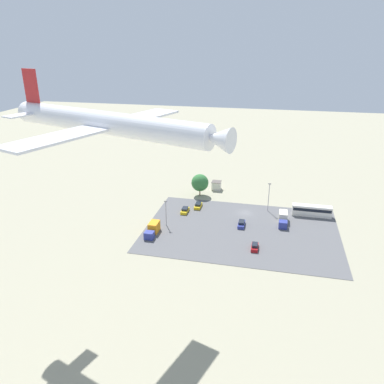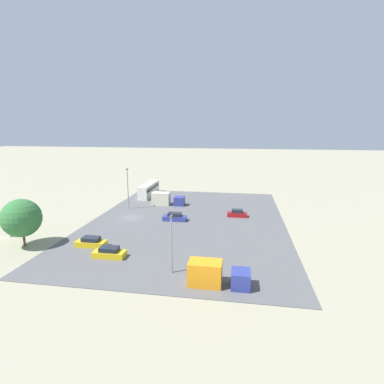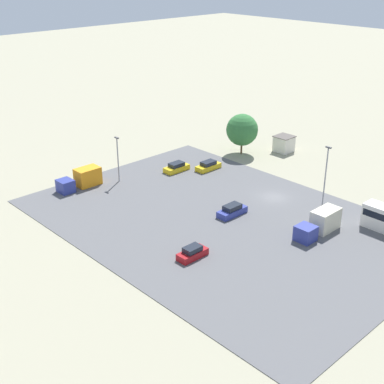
{
  "view_description": "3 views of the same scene",
  "coord_description": "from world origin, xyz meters",
  "px_view_note": "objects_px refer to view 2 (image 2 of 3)",
  "views": [
    {
      "loc": [
        -7.21,
        107.19,
        49.67
      ],
      "look_at": [
        9.77,
        32.12,
        18.8
      ],
      "focal_mm": 35.0,
      "sensor_mm": 36.0,
      "label": 1
    },
    {
      "loc": [
        56.24,
        21.83,
        18.53
      ],
      "look_at": [
        -5.69,
        11.8,
        4.72
      ],
      "focal_mm": 28.0,
      "sensor_mm": 36.0,
      "label": 2
    },
    {
      "loc": [
        -45.98,
        61.02,
        34.6
      ],
      "look_at": [
        4.59,
        13.1,
        3.46
      ],
      "focal_mm": 50.0,
      "sensor_mm": 36.0,
      "label": 3
    }
  ],
  "objects_px": {
    "parked_car_0": "(91,242)",
    "parked_truck_0": "(215,275)",
    "shed_building": "(8,225)",
    "parked_car_3": "(175,217)",
    "bus": "(149,189)",
    "parked_truck_1": "(166,199)",
    "parked_car_1": "(237,214)",
    "parked_car_2": "(109,253)"
  },
  "relations": [
    {
      "from": "shed_building",
      "to": "parked_car_1",
      "type": "bearing_deg",
      "value": 112.57
    },
    {
      "from": "bus",
      "to": "parked_car_3",
      "type": "relative_size",
      "value": 2.49
    },
    {
      "from": "parked_car_0",
      "to": "parked_truck_1",
      "type": "distance_m",
      "value": 27.24
    },
    {
      "from": "shed_building",
      "to": "bus",
      "type": "bearing_deg",
      "value": 153.95
    },
    {
      "from": "parked_car_0",
      "to": "parked_truck_0",
      "type": "bearing_deg",
      "value": -113.22
    },
    {
      "from": "shed_building",
      "to": "parked_truck_0",
      "type": "xyz_separation_m",
      "value": [
        11.81,
        37.44,
        -0.13
      ]
    },
    {
      "from": "bus",
      "to": "parked_car_0",
      "type": "distance_m",
      "value": 35.3
    },
    {
      "from": "parked_car_1",
      "to": "parked_truck_1",
      "type": "bearing_deg",
      "value": -112.58
    },
    {
      "from": "shed_building",
      "to": "parked_car_0",
      "type": "height_order",
      "value": "shed_building"
    },
    {
      "from": "parked_car_1",
      "to": "parked_truck_1",
      "type": "xyz_separation_m",
      "value": [
        -7.05,
        -16.97,
        0.72
      ]
    },
    {
      "from": "parked_truck_1",
      "to": "shed_building",
      "type": "bearing_deg",
      "value": -43.95
    },
    {
      "from": "parked_car_3",
      "to": "parked_truck_0",
      "type": "bearing_deg",
      "value": -156.88
    },
    {
      "from": "shed_building",
      "to": "parked_truck_1",
      "type": "xyz_separation_m",
      "value": [
        -23.54,
        22.69,
        -0.1
      ]
    },
    {
      "from": "parked_car_0",
      "to": "parked_truck_1",
      "type": "relative_size",
      "value": 0.61
    },
    {
      "from": "parked_car_1",
      "to": "parked_car_3",
      "type": "distance_m",
      "value": 13.16
    },
    {
      "from": "bus",
      "to": "parked_truck_1",
      "type": "relative_size",
      "value": 1.51
    },
    {
      "from": "parked_car_0",
      "to": "parked_car_3",
      "type": "xyz_separation_m",
      "value": [
        -14.96,
        10.12,
        0.04
      ]
    },
    {
      "from": "parked_car_1",
      "to": "parked_truck_0",
      "type": "height_order",
      "value": "parked_truck_0"
    },
    {
      "from": "bus",
      "to": "parked_car_0",
      "type": "xyz_separation_m",
      "value": [
        35.25,
        1.53,
        -1.19
      ]
    },
    {
      "from": "parked_car_2",
      "to": "parked_truck_0",
      "type": "xyz_separation_m",
      "value": [
        5.39,
        15.7,
        0.69
      ]
    },
    {
      "from": "shed_building",
      "to": "parked_car_3",
      "type": "relative_size",
      "value": 0.71
    },
    {
      "from": "parked_car_0",
      "to": "parked_truck_0",
      "type": "xyz_separation_m",
      "value": [
        8.67,
        20.21,
        0.7
      ]
    },
    {
      "from": "parked_car_1",
      "to": "parked_car_3",
      "type": "relative_size",
      "value": 0.86
    },
    {
      "from": "parked_car_0",
      "to": "parked_car_2",
      "type": "height_order",
      "value": "parked_car_2"
    },
    {
      "from": "parked_car_0",
      "to": "parked_car_1",
      "type": "xyz_separation_m",
      "value": [
        -19.62,
        22.43,
        0.01
      ]
    },
    {
      "from": "parked_car_0",
      "to": "parked_car_1",
      "type": "relative_size",
      "value": 1.16
    },
    {
      "from": "shed_building",
      "to": "parked_car_3",
      "type": "distance_m",
      "value": 29.8
    },
    {
      "from": "bus",
      "to": "parked_truck_1",
      "type": "distance_m",
      "value": 11.07
    },
    {
      "from": "parked_car_0",
      "to": "parked_car_2",
      "type": "distance_m",
      "value": 5.58
    },
    {
      "from": "parked_truck_1",
      "to": "parked_car_0",
      "type": "bearing_deg",
      "value": -11.58
    },
    {
      "from": "shed_building",
      "to": "parked_truck_1",
      "type": "bearing_deg",
      "value": 136.05
    },
    {
      "from": "parked_car_2",
      "to": "parked_truck_1",
      "type": "distance_m",
      "value": 29.98
    },
    {
      "from": "parked_car_1",
      "to": "parked_truck_1",
      "type": "distance_m",
      "value": 18.39
    },
    {
      "from": "parked_truck_1",
      "to": "parked_truck_0",
      "type": "bearing_deg",
      "value": 22.64
    },
    {
      "from": "parked_car_0",
      "to": "parked_truck_1",
      "type": "bearing_deg",
      "value": -11.58
    },
    {
      "from": "shed_building",
      "to": "parked_car_0",
      "type": "relative_size",
      "value": 0.71
    },
    {
      "from": "parked_car_1",
      "to": "parked_truck_0",
      "type": "distance_m",
      "value": 28.39
    },
    {
      "from": "parked_car_3",
      "to": "parked_truck_0",
      "type": "xyz_separation_m",
      "value": [
        23.64,
        10.09,
        0.66
      ]
    },
    {
      "from": "shed_building",
      "to": "parked_car_1",
      "type": "distance_m",
      "value": 42.95
    },
    {
      "from": "shed_building",
      "to": "bus",
      "type": "height_order",
      "value": "bus"
    },
    {
      "from": "parked_truck_0",
      "to": "parked_car_2",
      "type": "bearing_deg",
      "value": -108.95
    },
    {
      "from": "parked_car_0",
      "to": "parked_truck_1",
      "type": "xyz_separation_m",
      "value": [
        -26.68,
        5.47,
        0.73
      ]
    }
  ]
}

